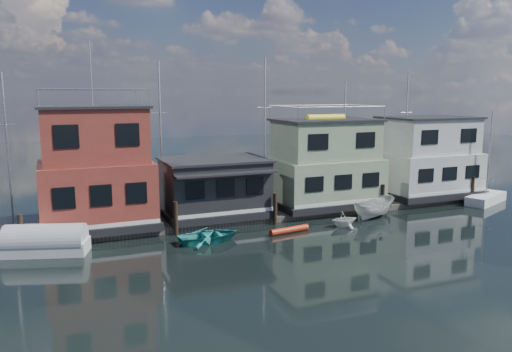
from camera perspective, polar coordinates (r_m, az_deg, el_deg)
name	(u,v)px	position (r m, az deg, el deg)	size (l,w,h in m)	color
ground	(297,274)	(25.81, 4.66, -11.11)	(160.00, 160.00, 0.00)	black
dock	(221,216)	(36.35, -3.98, -4.63)	(48.00, 5.00, 0.40)	#595147
houseboat_red	(96,170)	(33.93, -17.80, 0.64)	(7.40, 5.90, 11.86)	black
houseboat_dark	(214,187)	(35.71, -4.77, -1.25)	(7.40, 6.10, 4.06)	black
houseboat_green	(325,164)	(39.16, 7.85, 1.33)	(8.40, 5.90, 7.03)	black
houseboat_white	(427,158)	(45.00, 18.93, 1.95)	(8.40, 5.90, 6.66)	black
pilings	(230,213)	(33.46, -3.02, -4.28)	(42.28, 0.28, 2.20)	#2D2116
background_masts	(251,134)	(42.67, -0.54, 4.79)	(36.40, 0.16, 12.00)	silver
day_sailer	(486,198)	(45.57, 24.79, -2.28)	(5.09, 3.36, 7.63)	white
dinghy_white	(344,219)	(34.69, 10.00, -4.87)	(1.76, 2.04, 1.07)	silver
motorboat	(374,208)	(37.25, 13.34, -3.62)	(1.50, 3.99, 1.54)	silver
dinghy_teal	(209,236)	(30.96, -5.36, -6.80)	(2.76, 3.86, 0.80)	teal
red_kayak	(289,230)	(32.81, 3.83, -6.17)	(0.42, 0.42, 2.89)	#B02A12
tarp_runabout	(46,242)	(30.92, -22.90, -6.98)	(4.91, 3.07, 1.86)	silver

